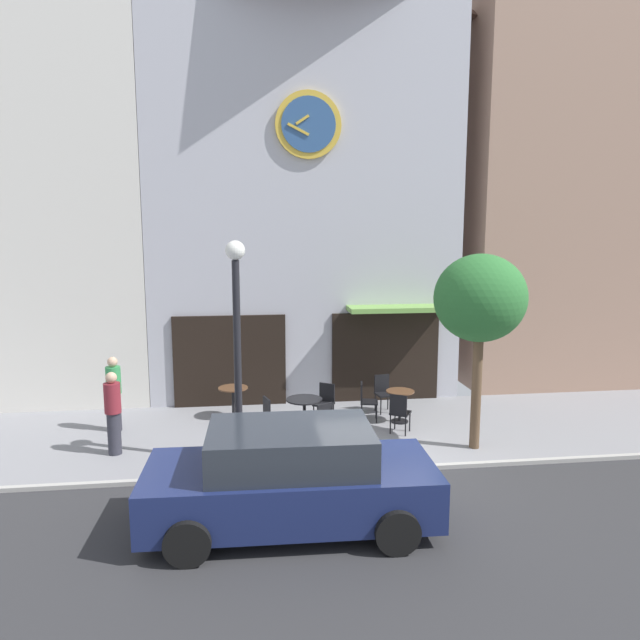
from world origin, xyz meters
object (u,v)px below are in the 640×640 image
Objects in this scene: cafe_table_center_left at (400,401)px; cafe_chair_left_end at (399,410)px; street_tree at (480,300)px; cafe_table_leftmost at (233,396)px; cafe_chair_facing_street at (322,420)px; cafe_chair_mid_row at (366,399)px; cafe_chair_near_tree at (325,400)px; parked_car_navy at (290,478)px; cafe_table_near_curb at (304,407)px; pedestrian_green at (114,393)px; cafe_chair_facing_wall at (271,414)px; pedestrian_maroon at (113,412)px; cafe_chair_outer at (383,390)px; street_lamp at (237,352)px.

cafe_table_center_left is 0.81m from cafe_chair_left_end.
street_tree reaches higher than cafe_table_leftmost.
cafe_chair_mid_row is (1.20, 1.38, 0.00)m from cafe_chair_facing_street.
cafe_chair_facing_street is at bearing -166.72° from cafe_chair_left_end.
street_tree is 4.26m from cafe_chair_near_tree.
parked_car_navy is at bearing -114.25° from cafe_chair_mid_row.
cafe_chair_facing_street is 1.00× the size of cafe_chair_mid_row.
parked_car_navy is at bearing -145.60° from street_tree.
cafe_chair_mid_row is at bearing 21.82° from cafe_table_near_curb.
cafe_table_leftmost is 0.82× the size of cafe_chair_facing_street.
street_tree reaches higher than cafe_table_center_left.
pedestrian_green reaches higher than cafe_table_leftmost.
cafe_chair_facing_wall reaches higher than cafe_table_near_curb.
cafe_table_near_curb is at bearing -8.63° from pedestrian_green.
pedestrian_maroon is 4.63m from parked_car_navy.
street_tree is 3.70m from cafe_chair_mid_row.
cafe_chair_outer is (-0.20, 0.83, 0.02)m from cafe_table_center_left.
cafe_table_near_curb is at bearing 11.43° from pedestrian_maroon.
pedestrian_maroon is (-5.36, -1.38, 0.33)m from cafe_chair_mid_row.
street_tree is 4.40× the size of cafe_chair_left_end.
cafe_chair_mid_row is (3.06, -0.59, 0.01)m from cafe_table_leftmost.
cafe_table_near_curb is 2.40m from cafe_chair_outer.
pedestrian_green is at bearing 164.96° from cafe_chair_facing_wall.
cafe_chair_near_tree is 1.00× the size of cafe_chair_outer.
cafe_chair_near_tree is 1.42m from cafe_chair_facing_street.
cafe_chair_near_tree is at bearing -15.28° from cafe_table_leftmost.
pedestrian_green is (-5.63, 0.03, 0.33)m from cafe_chair_mid_row.
cafe_chair_near_tree and cafe_chair_outer have the same top height.
cafe_chair_facing_wall is at bearing 153.93° from cafe_chair_facing_street.
street_lamp is 4.70× the size of cafe_chair_outer.
parked_car_navy reaches higher than cafe_table_center_left.
cafe_table_center_left is (2.26, 0.40, -0.06)m from cafe_table_near_curb.
cafe_chair_near_tree is at bearing 76.09° from parked_car_navy.
cafe_chair_near_tree is 0.54× the size of pedestrian_green.
cafe_table_near_curb is 4.13m from parked_car_navy.
cafe_table_center_left is 0.79m from cafe_chair_mid_row.
cafe_chair_left_end and cafe_chair_outer have the same top height.
cafe_table_leftmost is 0.44× the size of pedestrian_green.
cafe_chair_facing_street is at bearing -26.07° from cafe_chair_facing_wall.
cafe_chair_facing_wall is (-3.00, -0.69, 0.02)m from cafe_table_center_left.
cafe_table_near_curb is at bearing 169.60° from cafe_chair_left_end.
street_lamp reaches higher than cafe_chair_mid_row.
parked_car_navy reaches higher than cafe_chair_mid_row.
parked_car_navy is (-3.97, -2.72, -2.29)m from street_tree.
pedestrian_green reaches higher than cafe_table_center_left.
pedestrian_green is 5.89m from parked_car_navy.
cafe_chair_left_end is 1.00× the size of cafe_chair_mid_row.
cafe_chair_outer is (1.78, 2.02, 0.00)m from cafe_chair_facing_street.
cafe_chair_outer is at bearing 22.39° from cafe_chair_near_tree.
pedestrian_green is (-6.40, 0.23, 0.36)m from cafe_table_center_left.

